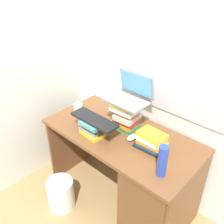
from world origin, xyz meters
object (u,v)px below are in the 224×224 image
object	(u,v)px
keyboard	(94,120)
mug	(79,109)
wastebasket	(61,194)
laptop	(131,94)
book_stack_tall	(126,114)
book_stack_side	(152,141)
desk	(149,185)
water_bottle	(162,161)
computer_mouse	(132,137)
book_stack_keyboard_riser	(95,127)

from	to	relation	value
keyboard	mug	distance (m)	0.38
mug	wastebasket	xyz separation A→B (m)	(0.18, -0.42, -0.65)
mug	wastebasket	distance (m)	0.80
laptop	mug	world-z (taller)	laptop
laptop	book_stack_tall	bearing A→B (deg)	-90.98
mug	book_stack_side	bearing A→B (deg)	2.65
book_stack_side	wastebasket	xyz separation A→B (m)	(-0.62, -0.46, -0.67)
desk	mug	size ratio (longest dim) A/B	11.12
book_stack_tall	mug	xyz separation A→B (m)	(-0.48, -0.12, -0.08)
book_stack_tall	book_stack_side	size ratio (longest dim) A/B	0.99
desk	book_stack_side	bearing A→B (deg)	137.82
water_bottle	wastebasket	distance (m)	1.13
desk	computer_mouse	distance (m)	0.42
book_stack_tall	book_stack_keyboard_riser	xyz separation A→B (m)	(-0.13, -0.24, -0.07)
water_bottle	mug	bearing A→B (deg)	171.67
book_stack_tall	book_stack_keyboard_riser	size ratio (longest dim) A/B	1.18
keyboard	computer_mouse	distance (m)	0.34
laptop	wastebasket	bearing A→B (deg)	-116.63
water_bottle	book_stack_tall	bearing A→B (deg)	153.60
desk	book_stack_side	xyz separation A→B (m)	(-0.04, 0.04, 0.41)
book_stack_tall	computer_mouse	distance (m)	0.20
book_stack_side	keyboard	size ratio (longest dim) A/B	0.60
keyboard	wastebasket	xyz separation A→B (m)	(-0.16, -0.30, -0.74)
laptop	mug	size ratio (longest dim) A/B	2.78
desk	keyboard	world-z (taller)	keyboard
book_stack_keyboard_riser	wastebasket	size ratio (longest dim) A/B	0.72
book_stack_keyboard_riser	mug	world-z (taller)	book_stack_keyboard_riser
desk	wastebasket	distance (m)	0.83
laptop	mug	bearing A→B (deg)	-160.91
book_stack_tall	wastebasket	bearing A→B (deg)	-118.63
mug	water_bottle	distance (m)	1.02
computer_mouse	mug	xyz separation A→B (m)	(-0.62, -0.03, 0.03)
book_stack_keyboard_riser	keyboard	size ratio (longest dim) A/B	0.50
mug	water_bottle	bearing A→B (deg)	-8.33
computer_mouse	book_stack_side	bearing A→B (deg)	3.06
desk	book_stack_keyboard_riser	distance (m)	0.65
keyboard	computer_mouse	size ratio (longest dim) A/B	4.04
book_stack_keyboard_riser	water_bottle	distance (m)	0.66
water_bottle	laptop	bearing A→B (deg)	149.41
laptop	computer_mouse	world-z (taller)	laptop
computer_mouse	wastebasket	size ratio (longest dim) A/B	0.35
laptop	water_bottle	world-z (taller)	laptop
book_stack_keyboard_riser	keyboard	world-z (taller)	keyboard
book_stack_keyboard_riser	keyboard	xyz separation A→B (m)	(-0.00, 0.00, 0.07)
desk	water_bottle	xyz separation A→B (m)	(0.16, -0.15, 0.46)
book_stack_side	computer_mouse	world-z (taller)	book_stack_side
water_bottle	wastebasket	size ratio (longest dim) A/B	0.80
book_stack_side	laptop	size ratio (longest dim) A/B	0.75
desk	book_stack_keyboard_riser	xyz separation A→B (m)	(-0.49, -0.12, 0.40)
laptop	mug	xyz separation A→B (m)	(-0.48, -0.16, -0.25)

